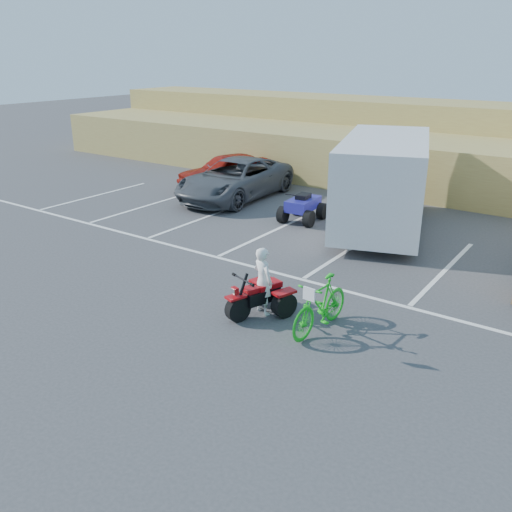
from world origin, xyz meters
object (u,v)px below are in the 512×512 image
Objects in this scene: green_dirt_bike at (320,305)px; red_car at (227,171)px; cargo_trailer at (383,181)px; quad_atv_green at (351,226)px; red_trike_atv at (257,314)px; rider at (263,281)px; grey_pickup at (235,179)px; quad_atv_blue at (303,221)px.

red_car is (-9.00, 8.58, 0.15)m from green_dirt_bike.
cargo_trailer is (-1.68, 6.98, 0.97)m from green_dirt_bike.
quad_atv_green is (-0.87, -0.24, -1.53)m from cargo_trailer.
rider reaches higher than red_trike_atv.
red_car is at bearing 149.98° from red_trike_atv.
red_trike_atv is at bearing -27.23° from red_car.
rider is (0.05, 0.14, 0.74)m from red_trike_atv.
cargo_trailer is (-0.26, 7.12, 1.53)m from red_trike_atv.
grey_pickup is at bearing 161.06° from quad_atv_green.
rider reaches higher than quad_atv_green.
green_dirt_bike is at bearing -94.70° from cargo_trailer.
green_dirt_bike is 0.35× the size of grey_pickup.
quad_atv_green is (-1.12, 6.87, 0.00)m from red_trike_atv.
cargo_trailer is (7.32, -1.60, 0.83)m from red_car.
grey_pickup is 3.43× the size of quad_atv_blue.
red_car is at bearing 152.72° from quad_atv_green.
quad_atv_green is (-1.17, 6.73, -0.74)m from rider.
rider is at bearing 90.00° from red_trike_atv.
rider reaches higher than green_dirt_bike.
quad_atv_green is at bearing 9.48° from quad_atv_blue.
cargo_trailer is at bearing 111.06° from red_trike_atv.
grey_pickup is at bearing 157.48° from cargo_trailer.
quad_atv_blue is (-2.69, 6.49, 0.00)m from red_trike_atv.
red_trike_atv is at bearing -106.19° from cargo_trailer.
cargo_trailer reaches higher than quad_atv_blue.
green_dirt_bike is 1.44× the size of quad_atv_green.
red_trike_atv is 1.11× the size of quad_atv_green.
green_dirt_bike is (1.42, 0.14, 0.56)m from red_trike_atv.
rider is 7.03m from cargo_trailer.
green_dirt_bike reaches higher than quad_atv_green.
grey_pickup is at bearing 140.57° from green_dirt_bike.
cargo_trailer reaches higher than green_dirt_bike.
cargo_trailer reaches higher than rider.
red_trike_atv is 0.27× the size of grey_pickup.
green_dirt_bike is at bearing -61.45° from quad_atv_blue.
green_dirt_bike reaches higher than quad_atv_blue.
red_car is (-7.63, 8.58, -0.03)m from rider.
red_car is at bearing 135.62° from grey_pickup.
red_trike_atv is 0.97× the size of rider.
green_dirt_bike is 0.29× the size of cargo_trailer.
red_trike_atv is 0.22× the size of cargo_trailer.
cargo_trailer is (-0.30, 6.98, 0.79)m from rider.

